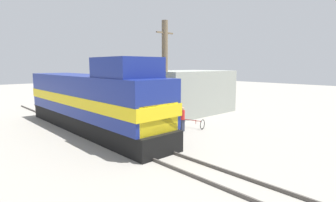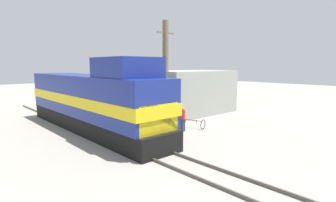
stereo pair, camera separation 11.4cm
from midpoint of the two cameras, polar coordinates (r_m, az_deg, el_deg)
ground_plane at (r=17.32m, az=-11.46°, el=-8.17°), size 120.00×120.00×0.00m
rail_near at (r=16.96m, az=-13.55°, el=-8.32°), size 0.08×38.26×0.15m
rail_far at (r=17.67m, az=-9.47°, el=-7.55°), size 0.08×38.26×0.15m
locomotive at (r=19.41m, az=-16.19°, el=-0.02°), size 3.11×16.09×5.17m
utility_pole at (r=22.13m, az=-0.85°, el=6.52°), size 1.80×0.51×8.38m
vendor_umbrella at (r=19.77m, az=-0.46°, el=0.64°), size 1.81×1.81×2.46m
billboard_sign at (r=22.32m, az=-8.24°, el=2.39°), size 1.62×0.12×3.56m
shrub_cluster at (r=20.82m, az=-0.50°, el=-3.73°), size 1.12×1.12×1.12m
person_bystander at (r=18.76m, az=2.98°, el=-3.71°), size 0.34×0.34×1.79m
bicycle at (r=19.97m, az=5.14°, el=-4.78°), size 1.15×1.88×0.74m
building_block_distant at (r=26.20m, az=3.98°, el=2.01°), size 8.76×5.71×4.18m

